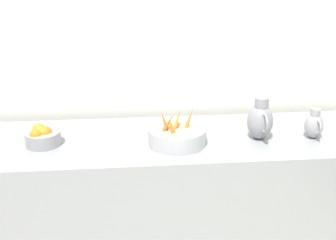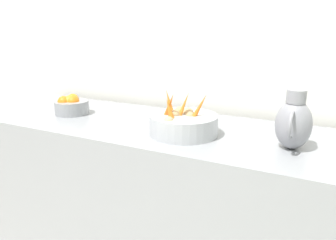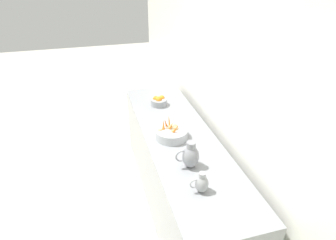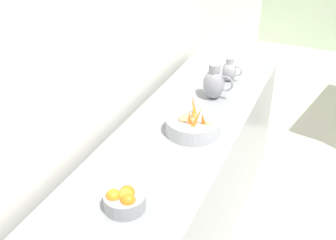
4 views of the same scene
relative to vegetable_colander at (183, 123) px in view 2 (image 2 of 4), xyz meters
The scene contains 5 objects.
tile_wall_left 0.91m from the vegetable_colander, 138.35° to the left, with size 0.10×7.77×3.00m, color white.
prep_counter 0.52m from the vegetable_colander, behind, with size 0.71×2.62×0.92m, color gray.
vegetable_colander is the anchor object (origin of this frame).
orange_bowl 0.76m from the vegetable_colander, 94.43° to the right, with size 0.20×0.20×0.11m.
metal_pitcher_tall 0.50m from the vegetable_colander, 93.40° to the left, with size 0.21×0.15×0.25m.
Camera 2 is at (-0.01, 0.59, 1.41)m, focal length 35.21 mm.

